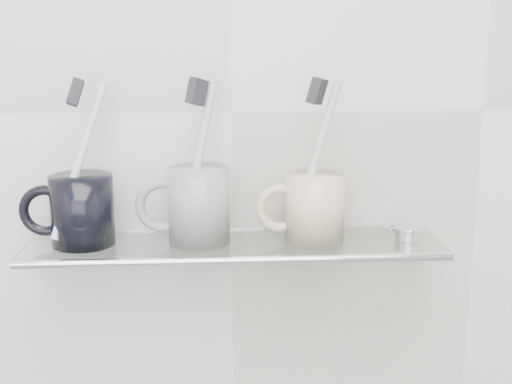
{
  "coord_description": "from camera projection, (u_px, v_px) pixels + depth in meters",
  "views": [
    {
      "loc": [
        -0.02,
        0.22,
        1.36
      ],
      "look_at": [
        0.03,
        1.04,
        1.16
      ],
      "focal_mm": 50.0,
      "sensor_mm": 36.0,
      "label": 1
    }
  ],
  "objects": [
    {
      "name": "toothbrush_left",
      "position": [
        79.0,
        161.0,
        0.83
      ],
      "size": [
        0.07,
        0.06,
        0.18
      ],
      "primitive_type": "cylinder",
      "rotation": [
        -0.26,
        0.34,
        0.06
      ],
      "color": "silver",
      "rests_on": "mug_left"
    },
    {
      "name": "mug_center",
      "position": [
        199.0,
        205.0,
        0.85
      ],
      "size": [
        0.08,
        0.08,
        0.09
      ],
      "primitive_type": "cylinder",
      "rotation": [
        0.0,
        0.0,
        0.11
      ],
      "color": "silver",
      "rests_on": "shelf_glass"
    },
    {
      "name": "mug_left_handle",
      "position": [
        45.0,
        211.0,
        0.84
      ],
      "size": [
        0.06,
        0.01,
        0.06
      ],
      "primitive_type": "torus",
      "rotation": [
        1.57,
        0.0,
        0.0
      ],
      "color": "black",
      "rests_on": "mug_left"
    },
    {
      "name": "mug_right_handle",
      "position": [
        280.0,
        208.0,
        0.86
      ],
      "size": [
        0.06,
        0.01,
        0.06
      ],
      "primitive_type": "torus",
      "rotation": [
        1.57,
        0.0,
        0.0
      ],
      "color": "beige",
      "rests_on": "mug_right"
    },
    {
      "name": "bristles_left",
      "position": [
        75.0,
        92.0,
        0.81
      ],
      "size": [
        0.02,
        0.03,
        0.04
      ],
      "primitive_type": "cube",
      "rotation": [
        -0.26,
        0.34,
        0.06
      ],
      "color": "#232429",
      "rests_on": "toothbrush_left"
    },
    {
      "name": "shelf_rail",
      "position": [
        235.0,
        261.0,
        0.81
      ],
      "size": [
        0.5,
        0.01,
        0.01
      ],
      "primitive_type": "cylinder",
      "rotation": [
        0.0,
        1.57,
        0.0
      ],
      "color": "silver",
      "rests_on": "shelf_glass"
    },
    {
      "name": "shelf_glass",
      "position": [
        234.0,
        245.0,
        0.86
      ],
      "size": [
        0.5,
        0.12,
        0.01
      ],
      "primitive_type": "cube",
      "color": "silver",
      "rests_on": "wall_back"
    },
    {
      "name": "bristles_center",
      "position": [
        197.0,
        92.0,
        0.82
      ],
      "size": [
        0.03,
        0.03,
        0.04
      ],
      "primitive_type": "cube",
      "rotation": [
        -0.27,
        0.05,
        -0.69
      ],
      "color": "#232429",
      "rests_on": "toothbrush_center"
    },
    {
      "name": "toothbrush_center",
      "position": [
        198.0,
        160.0,
        0.84
      ],
      "size": [
        0.05,
        0.05,
        0.19
      ],
      "primitive_type": "cylinder",
      "rotation": [
        -0.27,
        0.05,
        -0.69
      ],
      "color": "#A7B6CE",
      "rests_on": "mug_center"
    },
    {
      "name": "bracket_left",
      "position": [
        66.0,
        245.0,
        0.9
      ],
      "size": [
        0.02,
        0.03,
        0.02
      ],
      "primitive_type": "cylinder",
      "rotation": [
        1.57,
        0.0,
        0.0
      ],
      "color": "silver",
      "rests_on": "wall_back"
    },
    {
      "name": "chrome_cap",
      "position": [
        408.0,
        233.0,
        0.88
      ],
      "size": [
        0.03,
        0.03,
        0.01
      ],
      "primitive_type": "cylinder",
      "color": "silver",
      "rests_on": "shelf_glass"
    },
    {
      "name": "wall_back",
      "position": [
        232.0,
        112.0,
        0.89
      ],
      "size": [
        2.5,
        0.0,
        2.5
      ],
      "primitive_type": "plane",
      "rotation": [
        1.57,
        0.0,
        0.0
      ],
      "color": "silver",
      "rests_on": "ground"
    },
    {
      "name": "mug_right",
      "position": [
        315.0,
        208.0,
        0.86
      ],
      "size": [
        0.08,
        0.08,
        0.08
      ],
      "primitive_type": "cylinder",
      "rotation": [
        0.0,
        0.0,
        -0.08
      ],
      "color": "beige",
      "rests_on": "shelf_glass"
    },
    {
      "name": "bracket_right",
      "position": [
        395.0,
        239.0,
        0.92
      ],
      "size": [
        0.02,
        0.03,
        0.02
      ],
      "primitive_type": "cylinder",
      "rotation": [
        1.57,
        0.0,
        0.0
      ],
      "color": "silver",
      "rests_on": "wall_back"
    },
    {
      "name": "mug_left",
      "position": [
        82.0,
        210.0,
        0.84
      ],
      "size": [
        0.08,
        0.08,
        0.08
      ],
      "primitive_type": "cylinder",
      "rotation": [
        0.0,
        0.0,
        0.02
      ],
      "color": "black",
      "rests_on": "shelf_glass"
    },
    {
      "name": "bristles_right",
      "position": [
        317.0,
        91.0,
        0.83
      ],
      "size": [
        0.03,
        0.03,
        0.03
      ],
      "primitive_type": "cube",
      "rotation": [
        -0.11,
        0.23,
        -0.57
      ],
      "color": "#232429",
      "rests_on": "toothbrush_right"
    },
    {
      "name": "toothbrush_right",
      "position": [
        316.0,
        159.0,
        0.85
      ],
      "size": [
        0.06,
        0.02,
        0.19
      ],
      "primitive_type": "cylinder",
      "rotation": [
        -0.11,
        0.23,
        -0.57
      ],
      "color": "silver",
      "rests_on": "mug_right"
    },
    {
      "name": "mug_center_handle",
      "position": [
        163.0,
        206.0,
        0.85
      ],
      "size": [
        0.07,
        0.01,
        0.07
      ],
      "primitive_type": "torus",
      "rotation": [
        1.57,
        0.0,
        0.0
      ],
      "color": "silver",
      "rests_on": "mug_center"
    }
  ]
}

